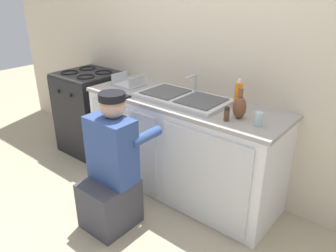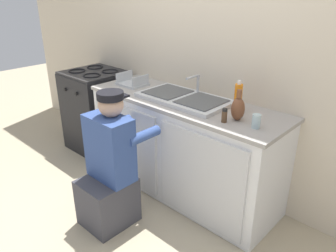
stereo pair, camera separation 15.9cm
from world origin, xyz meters
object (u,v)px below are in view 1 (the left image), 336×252
(soap_bottle_orange, at_px, (238,96))
(dish_rack_tray, at_px, (128,83))
(plumber_person, at_px, (111,173))
(sink_double_basin, at_px, (183,97))
(water_glass, at_px, (259,119))
(spice_bottle_pepper, at_px, (227,114))
(stove_range, at_px, (91,112))
(vase_decorative, at_px, (239,107))

(soap_bottle_orange, distance_m, dish_rack_tray, 1.16)
(plumber_person, relative_size, dish_rack_tray, 3.94)
(sink_double_basin, height_order, soap_bottle_orange, soap_bottle_orange)
(soap_bottle_orange, bearing_deg, water_glass, -34.80)
(spice_bottle_pepper, bearing_deg, dish_rack_tray, 171.56)
(stove_range, relative_size, water_glass, 9.41)
(sink_double_basin, xyz_separation_m, spice_bottle_pepper, (0.53, -0.18, 0.03))
(sink_double_basin, distance_m, spice_bottle_pepper, 0.56)
(stove_range, relative_size, soap_bottle_orange, 3.76)
(soap_bottle_orange, bearing_deg, sink_double_basin, -171.33)
(vase_decorative, distance_m, spice_bottle_pepper, 0.12)
(stove_range, relative_size, dish_rack_tray, 3.36)
(stove_range, xyz_separation_m, vase_decorative, (1.89, -0.07, 0.53))
(soap_bottle_orange, relative_size, vase_decorative, 1.09)
(plumber_person, xyz_separation_m, vase_decorative, (0.71, 0.66, 0.53))
(sink_double_basin, distance_m, water_glass, 0.76)
(sink_double_basin, relative_size, water_glass, 8.00)
(stove_range, height_order, dish_rack_tray, dish_rack_tray)
(spice_bottle_pepper, xyz_separation_m, water_glass, (0.22, 0.07, -0.00))
(water_glass, bearing_deg, vase_decorative, 168.15)
(spice_bottle_pepper, bearing_deg, vase_decorative, 66.08)
(sink_double_basin, relative_size, stove_range, 0.85)
(dish_rack_tray, bearing_deg, stove_range, -179.77)
(plumber_person, bearing_deg, vase_decorative, 42.79)
(vase_decorative, relative_size, water_glass, 2.30)
(sink_double_basin, bearing_deg, water_glass, -8.55)
(plumber_person, xyz_separation_m, water_glass, (0.88, 0.62, 0.49))
(soap_bottle_orange, xyz_separation_m, water_glass, (0.27, -0.19, -0.06))
(sink_double_basin, relative_size, spice_bottle_pepper, 7.62)
(soap_bottle_orange, xyz_separation_m, spice_bottle_pepper, (0.05, -0.25, -0.06))
(vase_decorative, height_order, dish_rack_tray, vase_decorative)
(sink_double_basin, bearing_deg, soap_bottle_orange, 8.67)
(dish_rack_tray, relative_size, water_glass, 2.80)
(sink_double_basin, height_order, vase_decorative, vase_decorative)
(sink_double_basin, distance_m, stove_range, 1.39)
(sink_double_basin, height_order, dish_rack_tray, sink_double_basin)
(plumber_person, xyz_separation_m, spice_bottle_pepper, (0.67, 0.56, 0.49))
(sink_double_basin, distance_m, dish_rack_tray, 0.67)
(plumber_person, height_order, spice_bottle_pepper, plumber_person)
(sink_double_basin, bearing_deg, dish_rack_tray, 179.96)
(sink_double_basin, bearing_deg, plumber_person, -100.47)
(spice_bottle_pepper, bearing_deg, soap_bottle_orange, 101.17)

